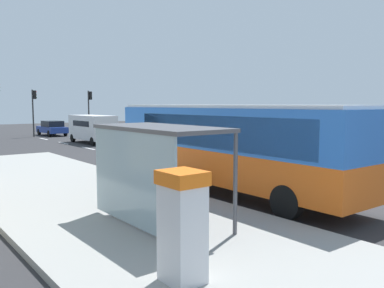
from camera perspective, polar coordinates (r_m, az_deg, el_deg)
ground_plane at (r=25.77m, az=-10.57°, el=-1.66°), size 56.00×92.00×0.04m
sidewalk_platform at (r=12.37m, az=-11.28°, el=-9.17°), size 6.20×30.00×0.18m
lane_stripe_seg_1 at (r=14.61m, az=18.92°, el=-7.41°), size 0.16×2.20×0.01m
lane_stripe_seg_2 at (r=17.77m, az=5.26°, el=-4.82°), size 0.16×2.20×0.01m
lane_stripe_seg_3 at (r=21.63m, az=-3.86°, el=-2.91°), size 0.16×2.20×0.01m
lane_stripe_seg_4 at (r=25.88m, az=-10.08°, el=-1.57°), size 0.16×2.20×0.01m
lane_stripe_seg_5 at (r=30.37m, az=-14.50°, el=-0.60°), size 0.16×2.20×0.01m
lane_stripe_seg_6 at (r=34.99m, az=-17.77°, el=0.13°), size 0.16×2.20×0.01m
lane_stripe_seg_7 at (r=39.70m, az=-20.27°, el=0.68°), size 0.16×2.20×0.01m
bus at (r=14.78m, az=4.94°, el=0.25°), size 2.63×11.03×3.21m
white_van at (r=34.28m, az=-13.94°, el=2.36°), size 2.07×5.22×2.30m
sedan_near at (r=43.76m, az=-19.21°, el=2.18°), size 1.90×4.43×1.52m
ticket_machine at (r=7.01m, az=-1.36°, el=-11.49°), size 0.66×0.76×1.94m
recycling_bin_red at (r=13.63m, az=-3.69°, el=-5.25°), size 0.52×0.52×0.95m
recycling_bin_green at (r=14.21m, az=-5.28°, el=-4.81°), size 0.52×0.52×0.95m
traffic_light_near_side at (r=42.87m, az=-14.32°, el=5.30°), size 0.49×0.28×4.59m
traffic_light_median at (r=42.61m, az=-21.51°, el=5.12°), size 0.49×0.28×4.64m
bus_shelter at (r=10.14m, az=-6.08°, el=-0.81°), size 1.80×4.00×2.50m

